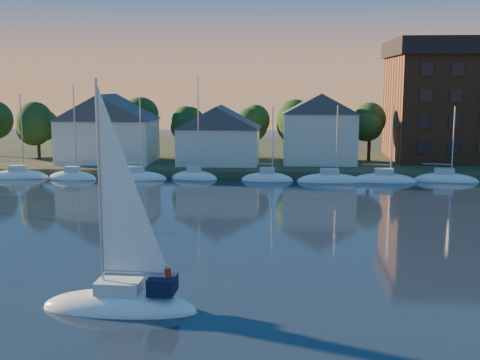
# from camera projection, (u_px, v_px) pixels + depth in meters

# --- Properties ---
(ground) EXTENTS (260.00, 260.00, 0.00)m
(ground) POSITION_uv_depth(u_px,v_px,m) (220.00, 350.00, 27.80)
(ground) COLOR black
(ground) RESTS_ON ground
(shoreline_land) EXTENTS (160.00, 50.00, 2.00)m
(shoreline_land) POSITION_uv_depth(u_px,v_px,m) (265.00, 156.00, 101.65)
(shoreline_land) COLOR #2F3820
(shoreline_land) RESTS_ON ground
(wooden_dock) EXTENTS (120.00, 3.00, 1.00)m
(wooden_dock) POSITION_uv_depth(u_px,v_px,m) (260.00, 177.00, 79.00)
(wooden_dock) COLOR brown
(wooden_dock) RESTS_ON ground
(clubhouse_west) EXTENTS (13.65, 9.45, 9.64)m
(clubhouse_west) POSITION_uv_depth(u_px,v_px,m) (108.00, 127.00, 85.47)
(clubhouse_west) COLOR beige
(clubhouse_west) RESTS_ON shoreline_land
(clubhouse_centre) EXTENTS (11.55, 8.40, 8.08)m
(clubhouse_centre) POSITION_uv_depth(u_px,v_px,m) (219.00, 134.00, 83.51)
(clubhouse_centre) COLOR beige
(clubhouse_centre) RESTS_ON shoreline_land
(clubhouse_east) EXTENTS (10.50, 8.40, 9.80)m
(clubhouse_east) POSITION_uv_depth(u_px,v_px,m) (319.00, 127.00, 84.38)
(clubhouse_east) COLOR beige
(clubhouse_east) RESTS_ON shoreline_land
(tree_line) EXTENTS (93.40, 5.40, 8.90)m
(tree_line) POSITION_uv_depth(u_px,v_px,m) (277.00, 117.00, 88.54)
(tree_line) COLOR #39241A
(tree_line) RESTS_ON shoreline_land
(moored_fleet) EXTENTS (71.50, 2.40, 12.05)m
(moored_fleet) POSITION_uv_depth(u_px,v_px,m) (197.00, 179.00, 76.58)
(moored_fleet) COLOR white
(moored_fleet) RESTS_ON ground
(hero_sailboat) EXTENTS (8.74, 3.12, 13.57)m
(hero_sailboat) POSITION_uv_depth(u_px,v_px,m) (122.00, 300.00, 32.67)
(hero_sailboat) COLOR white
(hero_sailboat) RESTS_ON ground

